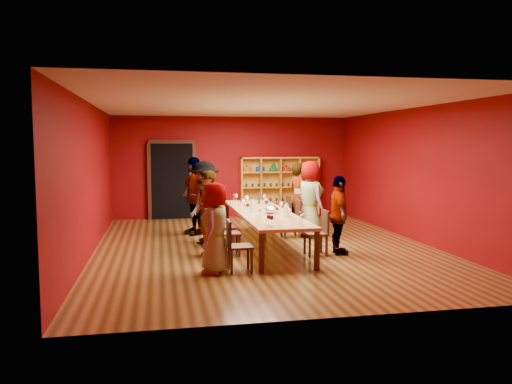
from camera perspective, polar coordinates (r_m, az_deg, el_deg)
room_shell at (r=10.54m, az=0.86°, el=1.79°), size 7.10×9.10×3.04m
tasting_table at (r=10.63m, az=0.86°, el=-2.53°), size 1.10×4.50×0.75m
doorway at (r=14.77m, az=-9.57°, el=1.29°), size 1.40×0.17×2.30m
shelving_unit at (r=15.09m, az=2.67°, el=0.92°), size 2.40×0.40×1.80m
chair_person_left_0 at (r=8.57m, az=-2.38°, el=-5.84°), size 0.42×0.42×0.89m
person_left_0 at (r=8.48m, az=-4.68°, el=-4.09°), size 0.64×0.85×1.54m
chair_person_left_1 at (r=9.82m, az=-3.51°, el=-4.39°), size 0.42×0.42×0.89m
person_left_1 at (r=9.73m, az=-5.63°, el=-2.48°), size 0.48×0.63×1.67m
chair_person_left_2 at (r=10.58m, az=-4.06°, el=-3.69°), size 0.42×0.42×0.89m
person_left_2 at (r=10.51m, az=-5.86°, el=-2.32°), size 0.57×0.81×1.52m
chair_person_left_3 at (r=11.26m, az=-4.49°, el=-3.14°), size 0.42×0.42×0.89m
person_left_3 at (r=11.18m, az=-5.91°, el=-1.08°), size 0.67×1.24×1.82m
chair_person_left_4 at (r=12.21m, az=-5.01°, el=-2.47°), size 0.42×0.42×0.89m
person_left_4 at (r=12.12m, az=-7.05°, el=-0.44°), size 0.91×1.21×1.88m
chair_person_right_1 at (r=9.90m, az=7.28°, el=-4.35°), size 0.42×0.42×0.89m
person_right_1 at (r=9.99m, az=9.45°, el=-2.64°), size 0.54×0.96×1.56m
chair_person_right_3 at (r=11.72m, az=4.33°, el=-2.80°), size 0.42×0.42×0.89m
person_right_3 at (r=11.78m, az=6.21°, el=-0.80°), size 0.70×0.97×1.79m
chair_person_right_4 at (r=12.55m, az=3.28°, el=-2.24°), size 0.42×0.42×0.89m
person_right_4 at (r=12.60m, az=4.86°, el=-0.56°), size 0.62×0.73×1.72m
wine_glass_0 at (r=10.61m, az=-1.21°, el=-1.53°), size 0.07×0.07×0.19m
wine_glass_1 at (r=10.92m, az=1.20°, el=-1.21°), size 0.09×0.09×0.22m
wine_glass_2 at (r=9.63m, az=0.47°, el=-2.11°), size 0.09×0.09×0.22m
wine_glass_3 at (r=10.63m, az=2.91°, el=-1.44°), size 0.08×0.08×0.21m
wine_glass_4 at (r=11.64m, az=1.16°, el=-0.94°), size 0.07×0.07×0.18m
wine_glass_5 at (r=12.27m, az=0.95°, el=-0.55°), size 0.08×0.08×0.19m
wine_glass_6 at (r=8.76m, az=5.34°, el=-2.87°), size 0.09×0.09×0.22m
wine_glass_7 at (r=8.79m, az=1.47°, el=-2.93°), size 0.08×0.08×0.20m
wine_glass_8 at (r=10.12m, az=0.96°, el=-1.88°), size 0.07×0.07×0.18m
wine_glass_9 at (r=8.68m, az=1.78°, el=-3.01°), size 0.08×0.08×0.20m
wine_glass_10 at (r=9.39m, az=2.23°, el=-2.37°), size 0.08×0.08×0.20m
wine_glass_11 at (r=12.35m, az=-2.28°, el=-0.47°), size 0.08×0.08×0.21m
wine_glass_12 at (r=10.79m, az=2.50°, el=-1.32°), size 0.08×0.08×0.21m
wine_glass_13 at (r=9.63m, az=3.86°, el=-2.21°), size 0.08×0.08×0.20m
wine_glass_14 at (r=10.48m, az=-0.94°, el=-1.55°), size 0.08×0.08×0.20m
wine_glass_15 at (r=12.59m, az=0.43°, el=-0.37°), size 0.08×0.08×0.20m
wine_glass_16 at (r=11.78m, az=-1.04°, el=-0.72°), size 0.09×0.09×0.22m
wine_glass_17 at (r=12.23m, az=-2.55°, el=-0.48°), size 0.09×0.09×0.22m
wine_glass_18 at (r=9.82m, az=3.59°, el=-1.96°), size 0.09×0.09×0.22m
wine_glass_19 at (r=9.04m, az=5.14°, el=-2.63°), size 0.09×0.09×0.21m
wine_glass_20 at (r=11.23m, az=-1.47°, el=-1.12°), size 0.08×0.08×0.19m
wine_glass_21 at (r=11.55m, az=-1.69°, el=-0.97°), size 0.07×0.07×0.18m
spittoon_bowl at (r=10.36m, az=1.77°, el=-2.04°), size 0.31×0.31×0.17m
carafe_a at (r=10.59m, az=-0.39°, el=-1.61°), size 0.11×0.11×0.27m
carafe_b at (r=9.85m, az=3.48°, el=-2.14°), size 0.13×0.13×0.27m
wine_bottle at (r=12.03m, az=0.35°, el=-0.84°), size 0.09×0.09×0.28m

